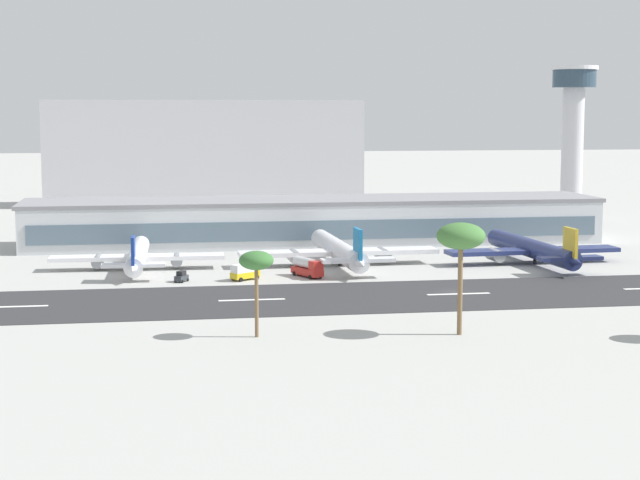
# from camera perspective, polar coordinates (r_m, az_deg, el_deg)

# --- Properties ---
(ground_plane) EXTENTS (1400.00, 1400.00, 0.00)m
(ground_plane) POSITION_cam_1_polar(r_m,az_deg,el_deg) (198.96, 7.19, -2.80)
(ground_plane) COLOR #A8A8A3
(runway_strip) EXTENTS (800.00, 32.45, 0.08)m
(runway_strip) POSITION_cam_1_polar(r_m,az_deg,el_deg) (195.94, 7.45, -2.94)
(runway_strip) COLOR #2D2D30
(runway_strip) RESTS_ON ground_plane
(runway_centreline_dash_2) EXTENTS (12.00, 1.20, 0.01)m
(runway_centreline_dash_2) POSITION_cam_1_polar(r_m,az_deg,el_deg) (189.44, -16.41, -3.50)
(runway_centreline_dash_2) COLOR white
(runway_centreline_dash_2) RESTS_ON runway_strip
(runway_centreline_dash_3) EXTENTS (12.00, 1.20, 0.01)m
(runway_centreline_dash_3) POSITION_cam_1_polar(r_m,az_deg,el_deg) (188.69, -3.73, -3.27)
(runway_centreline_dash_3) COLOR white
(runway_centreline_dash_3) RESTS_ON runway_strip
(runway_centreline_dash_4) EXTENTS (12.00, 1.20, 0.01)m
(runway_centreline_dash_4) POSITION_cam_1_polar(r_m,az_deg,el_deg) (196.04, 7.56, -2.93)
(runway_centreline_dash_4) COLOR white
(runway_centreline_dash_4) RESTS_ON runway_strip
(terminal_building) EXTENTS (147.36, 26.31, 11.60)m
(terminal_building) POSITION_cam_1_polar(r_m,az_deg,el_deg) (269.34, -0.32, 1.06)
(terminal_building) COLOR silver
(terminal_building) RESTS_ON ground_plane
(control_tower) EXTENTS (14.54, 14.54, 47.90)m
(control_tower) POSITION_cam_1_polar(r_m,az_deg,el_deg) (339.36, 13.63, 6.21)
(control_tower) COLOR silver
(control_tower) RESTS_ON ground_plane
(distant_hotel_block) EXTENTS (114.36, 24.78, 37.93)m
(distant_hotel_block) POSITION_cam_1_polar(r_m,az_deg,el_deg) (386.66, -6.30, 4.78)
(distant_hotel_block) COLOR #BCBCC1
(distant_hotel_block) RESTS_ON ground_plane
(airliner_navy_tail_gate_0) EXTENTS (37.34, 43.81, 9.14)m
(airliner_navy_tail_gate_0) POSITION_cam_1_polar(r_m,az_deg,el_deg) (227.13, -9.94, -0.89)
(airliner_navy_tail_gate_0) COLOR white
(airliner_navy_tail_gate_0) RESTS_ON ground_plane
(airliner_blue_tail_gate_1) EXTENTS (44.41, 49.13, 10.25)m
(airliner_blue_tail_gate_1) POSITION_cam_1_polar(r_m,az_deg,el_deg) (229.69, 1.08, -0.61)
(airliner_blue_tail_gate_1) COLOR silver
(airliner_blue_tail_gate_1) RESTS_ON ground_plane
(airliner_gold_tail_gate_2) EXTENTS (40.07, 47.84, 9.98)m
(airliner_gold_tail_gate_2) POSITION_cam_1_polar(r_m,az_deg,el_deg) (237.51, 11.62, -0.52)
(airliner_gold_tail_gate_2) COLOR navy
(airliner_gold_tail_gate_2) RESTS_ON ground_plane
(service_baggage_tug_0) EXTENTS (3.06, 3.57, 2.20)m
(service_baggage_tug_0) POSITION_cam_1_polar(r_m,az_deg,el_deg) (210.12, -7.56, -2.00)
(service_baggage_tug_0) COLOR #2D3338
(service_baggage_tug_0) RESTS_ON ground_plane
(service_box_truck_1) EXTENTS (6.32, 5.33, 3.25)m
(service_box_truck_1) POSITION_cam_1_polar(r_m,az_deg,el_deg) (211.01, -4.10, -1.71)
(service_box_truck_1) COLOR gold
(service_box_truck_1) RESTS_ON ground_plane
(service_fuel_truck_2) EXTENTS (5.97, 8.80, 3.95)m
(service_fuel_truck_2) POSITION_cam_1_polar(r_m,az_deg,el_deg) (214.39, -0.70, -1.49)
(service_fuel_truck_2) COLOR #B2231E
(service_fuel_truck_2) RESTS_ON ground_plane
(palm_tree_0) EXTENTS (5.20, 5.20, 13.08)m
(palm_tree_0) POSITION_cam_1_polar(r_m,az_deg,el_deg) (156.32, -3.49, -1.22)
(palm_tree_0) COLOR brown
(palm_tree_0) RESTS_ON ground_plane
(palm_tree_3) EXTENTS (7.38, 7.38, 17.15)m
(palm_tree_3) POSITION_cam_1_polar(r_m,az_deg,el_deg) (158.67, 7.69, 0.12)
(palm_tree_3) COLOR brown
(palm_tree_3) RESTS_ON ground_plane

